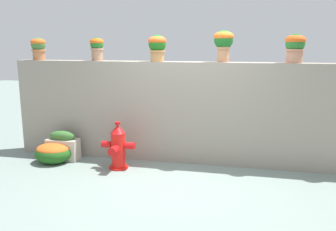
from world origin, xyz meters
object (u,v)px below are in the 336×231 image
object	(u,v)px
potted_plant_4	(295,46)
flower_bush_left	(53,152)
planter_box	(63,146)
potted_plant_3	(224,41)
potted_plant_0	(38,47)
potted_plant_2	(157,45)
potted_plant_1	(97,47)
fire_hydrant	(118,148)

from	to	relation	value
potted_plant_4	flower_bush_left	size ratio (longest dim) A/B	0.70
flower_bush_left	planter_box	xyz separation A→B (m)	(0.09, 0.17, 0.07)
potted_plant_3	potted_plant_0	bearing A→B (deg)	179.97
potted_plant_4	planter_box	world-z (taller)	potted_plant_4
potted_plant_0	potted_plant_2	world-z (taller)	potted_plant_2
potted_plant_4	potted_plant_0	bearing A→B (deg)	179.83
potted_plant_4	planter_box	bearing A→B (deg)	-173.89
potted_plant_2	potted_plant_3	bearing A→B (deg)	2.69
potted_plant_2	potted_plant_1	bearing A→B (deg)	176.59
potted_plant_1	potted_plant_3	bearing A→B (deg)	-0.39
fire_hydrant	planter_box	size ratio (longest dim) A/B	1.41
potted_plant_3	flower_bush_left	bearing A→B (deg)	-168.19
potted_plant_2	fire_hydrant	xyz separation A→B (m)	(-0.51, -0.58, -1.61)
flower_bush_left	planter_box	world-z (taller)	planter_box
potted_plant_2	planter_box	world-z (taller)	potted_plant_2
potted_plant_0	potted_plant_3	xyz separation A→B (m)	(3.28, -0.00, 0.09)
potted_plant_3	potted_plant_4	world-z (taller)	potted_plant_3
potted_plant_2	fire_hydrant	size ratio (longest dim) A/B	0.56
potted_plant_2	potted_plant_3	size ratio (longest dim) A/B	0.86
potted_plant_3	fire_hydrant	bearing A→B (deg)	-158.26
potted_plant_1	fire_hydrant	xyz separation A→B (m)	(0.58, -0.65, -1.58)
potted_plant_3	planter_box	xyz separation A→B (m)	(-2.68, -0.41, -1.77)
potted_plant_0	potted_plant_4	distance (m)	4.36
potted_plant_3	potted_plant_4	size ratio (longest dim) A/B	1.14
potted_plant_3	potted_plant_1	bearing A→B (deg)	179.61
potted_plant_3	planter_box	size ratio (longest dim) A/B	0.92
potted_plant_1	flower_bush_left	distance (m)	1.95
potted_plant_2	planter_box	bearing A→B (deg)	-167.25
flower_bush_left	planter_box	distance (m)	0.20
potted_plant_2	fire_hydrant	world-z (taller)	potted_plant_2
flower_bush_left	potted_plant_2	bearing A→B (deg)	17.28
potted_plant_2	flower_bush_left	world-z (taller)	potted_plant_2
potted_plant_2	planter_box	size ratio (longest dim) A/B	0.79
potted_plant_0	potted_plant_4	world-z (taller)	potted_plant_4
potted_plant_4	fire_hydrant	bearing A→B (deg)	-166.90
potted_plant_4	fire_hydrant	size ratio (longest dim) A/B	0.57
potted_plant_0	potted_plant_2	distance (m)	2.21
potted_plant_4	fire_hydrant	distance (m)	3.17
fire_hydrant	flower_bush_left	xyz separation A→B (m)	(-1.19, 0.05, -0.17)
planter_box	fire_hydrant	bearing A→B (deg)	-11.28
potted_plant_0	potted_plant_2	size ratio (longest dim) A/B	0.92
fire_hydrant	flower_bush_left	world-z (taller)	fire_hydrant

